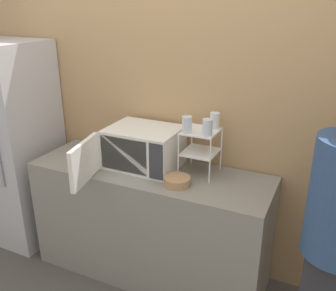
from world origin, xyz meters
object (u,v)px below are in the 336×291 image
glass_back_right (215,121)px  glass_front_left (187,125)px  bowl (177,181)px  refrigerator (11,144)px  glass_front_right (207,127)px  dish_rack (201,143)px  microwave (141,148)px

glass_back_right → glass_front_left: bearing=-130.9°
bowl → refrigerator: size_ratio=0.10×
glass_front_left → glass_front_right: bearing=0.6°
glass_back_right → refrigerator: refrigerator is taller
glass_front_right → refrigerator: (-1.78, -0.04, -0.40)m
glass_back_right → bowl: bearing=-113.4°
dish_rack → glass_front_right: 0.18m
dish_rack → refrigerator: 1.73m
bowl → refrigerator: 1.64m
dish_rack → glass_back_right: 0.18m
dish_rack → refrigerator: bearing=-175.8°
glass_front_left → refrigerator: (-1.64, -0.04, -0.40)m
glass_front_right → refrigerator: bearing=-178.6°
glass_back_right → refrigerator: 1.83m
glass_front_right → refrigerator: size_ratio=0.06×
glass_front_left → glass_back_right: (0.14, 0.16, 0.00)m
bowl → dish_rack: bearing=74.0°
microwave → glass_front_right: bearing=-0.7°
microwave → dish_rack: dish_rack is taller
dish_rack → bowl: 0.32m
glass_front_left → glass_front_right: size_ratio=1.00×
dish_rack → glass_front_left: (-0.07, -0.08, 0.15)m
dish_rack → bowl: bearing=-106.0°
dish_rack → glass_front_right: glass_front_right is taller
microwave → glass_front_left: bearing=-1.2°
microwave → refrigerator: (-1.27, -0.05, -0.16)m
microwave → glass_front_left: size_ratio=7.14×
microwave → dish_rack: size_ratio=2.50×
dish_rack → bowl: dish_rack is taller
glass_front_left → glass_front_right: (0.14, 0.00, 0.00)m
refrigerator → microwave: bearing=2.3°
microwave → refrigerator: bearing=-177.7°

